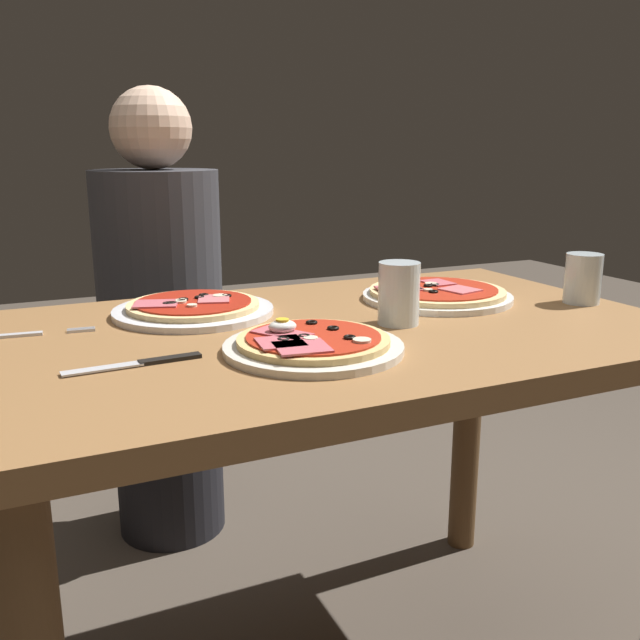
# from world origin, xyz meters

# --- Properties ---
(dining_table) EXTENTS (1.17, 0.73, 0.73)m
(dining_table) POSITION_xyz_m (0.00, 0.00, 0.61)
(dining_table) COLOR olive
(dining_table) RESTS_ON ground
(pizza_foreground) EXTENTS (0.27, 0.27, 0.05)m
(pizza_foreground) POSITION_xyz_m (-0.10, -0.13, 0.75)
(pizza_foreground) COLOR silver
(pizza_foreground) RESTS_ON dining_table
(pizza_across_left) EXTENTS (0.30, 0.30, 0.03)m
(pizza_across_left) POSITION_xyz_m (0.27, 0.10, 0.75)
(pizza_across_left) COLOR white
(pizza_across_left) RESTS_ON dining_table
(pizza_across_right) EXTENTS (0.29, 0.29, 0.03)m
(pizza_across_right) POSITION_xyz_m (-0.20, 0.18, 0.75)
(pizza_across_right) COLOR white
(pizza_across_right) RESTS_ON dining_table
(water_glass_near) EXTENTS (0.07, 0.07, 0.11)m
(water_glass_near) POSITION_xyz_m (0.10, -0.04, 0.78)
(water_glass_near) COLOR silver
(water_glass_near) RESTS_ON dining_table
(water_glass_far) EXTENTS (0.07, 0.07, 0.10)m
(water_glass_far) POSITION_xyz_m (0.52, -0.04, 0.78)
(water_glass_far) COLOR silver
(water_glass_far) RESTS_ON dining_table
(fork) EXTENTS (0.16, 0.03, 0.00)m
(fork) POSITION_xyz_m (-0.48, 0.15, 0.74)
(fork) COLOR silver
(fork) RESTS_ON dining_table
(knife) EXTENTS (0.20, 0.03, 0.01)m
(knife) POSITION_xyz_m (-0.35, -0.09, 0.74)
(knife) COLOR silver
(knife) RESTS_ON dining_table
(diner_person) EXTENTS (0.32, 0.32, 1.18)m
(diner_person) POSITION_xyz_m (-0.16, 0.72, 0.56)
(diner_person) COLOR black
(diner_person) RESTS_ON ground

